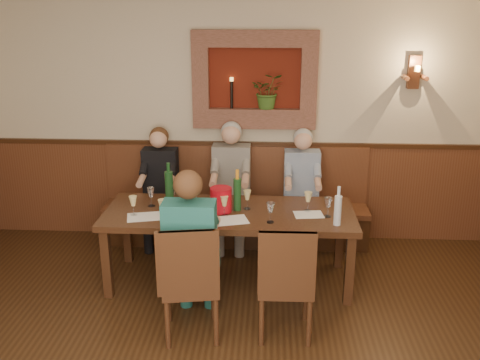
% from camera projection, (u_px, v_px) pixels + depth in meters
% --- Properties ---
extents(room_shell, '(6.04, 6.04, 2.82)m').
position_uv_depth(room_shell, '(204.00, 145.00, 3.02)').
color(room_shell, beige).
rests_on(room_shell, ground).
extents(wainscoting, '(6.02, 6.02, 1.15)m').
position_uv_depth(wainscoting, '(208.00, 341.00, 3.44)').
color(wainscoting, '#592E19').
rests_on(wainscoting, ground).
extents(wall_niche, '(1.36, 0.30, 1.06)m').
position_uv_depth(wall_niche, '(258.00, 84.00, 5.83)').
color(wall_niche, '#5D190D').
rests_on(wall_niche, ground).
extents(wall_sconce, '(0.25, 0.20, 0.35)m').
position_uv_depth(wall_sconce, '(414.00, 73.00, 5.68)').
color(wall_sconce, '#592E19').
rests_on(wall_sconce, ground).
extents(dining_table, '(2.40, 0.90, 0.75)m').
position_uv_depth(dining_table, '(229.00, 218.00, 5.16)').
color(dining_table, black).
rests_on(dining_table, ground).
extents(bench, '(3.00, 0.45, 1.11)m').
position_uv_depth(bench, '(236.00, 215.00, 6.16)').
color(bench, '#381E0F').
rests_on(bench, ground).
extents(chair_near_left, '(0.52, 0.52, 1.03)m').
position_uv_depth(chair_near_left, '(191.00, 303.00, 4.41)').
color(chair_near_left, black).
rests_on(chair_near_left, ground).
extents(chair_near_right, '(0.45, 0.45, 1.01)m').
position_uv_depth(chair_near_right, '(285.00, 303.00, 4.43)').
color(chair_near_right, black).
rests_on(chair_near_right, ground).
extents(person_bench_left, '(0.39, 0.48, 1.35)m').
position_uv_depth(person_bench_left, '(160.00, 198.00, 6.04)').
color(person_bench_left, black).
rests_on(person_bench_left, ground).
extents(person_bench_mid, '(0.42, 0.52, 1.43)m').
position_uv_depth(person_bench_mid, '(231.00, 197.00, 5.98)').
color(person_bench_mid, '#5B5753').
rests_on(person_bench_mid, ground).
extents(person_bench_right, '(0.39, 0.48, 1.36)m').
position_uv_depth(person_bench_right, '(301.00, 201.00, 5.95)').
color(person_bench_right, navy).
rests_on(person_bench_right, ground).
extents(person_chair_front, '(0.42, 0.52, 1.43)m').
position_uv_depth(person_chair_front, '(192.00, 262.00, 4.46)').
color(person_chair_front, '#184556').
rests_on(person_chair_front, ground).
extents(spittoon_bucket, '(0.23, 0.23, 0.24)m').
position_uv_depth(spittoon_bucket, '(221.00, 200.00, 5.10)').
color(spittoon_bucket, red).
rests_on(spittoon_bucket, dining_table).
extents(wine_bottle_green_a, '(0.08, 0.08, 0.41)m').
position_uv_depth(wine_bottle_green_a, '(237.00, 194.00, 5.11)').
color(wine_bottle_green_a, '#19471E').
rests_on(wine_bottle_green_a, dining_table).
extents(wine_bottle_green_b, '(0.11, 0.11, 0.43)m').
position_uv_depth(wine_bottle_green_b, '(169.00, 187.00, 5.26)').
color(wine_bottle_green_b, '#19471E').
rests_on(wine_bottle_green_b, dining_table).
extents(water_bottle, '(0.07, 0.07, 0.36)m').
position_uv_depth(water_bottle, '(338.00, 209.00, 4.77)').
color(water_bottle, silver).
rests_on(water_bottle, dining_table).
extents(tasting_sheet_a, '(0.36, 0.29, 0.00)m').
position_uv_depth(tasting_sheet_a, '(144.00, 217.00, 5.00)').
color(tasting_sheet_a, white).
rests_on(tasting_sheet_a, dining_table).
extents(tasting_sheet_b, '(0.37, 0.31, 0.00)m').
position_uv_depth(tasting_sheet_b, '(230.00, 220.00, 4.91)').
color(tasting_sheet_b, white).
rests_on(tasting_sheet_b, dining_table).
extents(tasting_sheet_c, '(0.29, 0.23, 0.00)m').
position_uv_depth(tasting_sheet_c, '(309.00, 215.00, 5.05)').
color(tasting_sheet_c, white).
rests_on(tasting_sheet_c, dining_table).
extents(tasting_sheet_d, '(0.30, 0.23, 0.00)m').
position_uv_depth(tasting_sheet_d, '(195.00, 222.00, 4.89)').
color(tasting_sheet_d, white).
rests_on(tasting_sheet_d, dining_table).
extents(wine_glass_0, '(0.08, 0.08, 0.19)m').
position_uv_depth(wine_glass_0, '(133.00, 206.00, 5.00)').
color(wine_glass_0, '#E2D087').
rests_on(wine_glass_0, dining_table).
extents(wine_glass_1, '(0.08, 0.08, 0.19)m').
position_uv_depth(wine_glass_1, '(151.00, 197.00, 5.23)').
color(wine_glass_1, white).
rests_on(wine_glass_1, dining_table).
extents(wine_glass_2, '(0.08, 0.08, 0.19)m').
position_uv_depth(wine_glass_2, '(162.00, 209.00, 4.92)').
color(wine_glass_2, '#E2D087').
rests_on(wine_glass_2, dining_table).
extents(wine_glass_3, '(0.08, 0.08, 0.19)m').
position_uv_depth(wine_glass_3, '(195.00, 198.00, 5.21)').
color(wine_glass_3, white).
rests_on(wine_glass_3, dining_table).
extents(wine_glass_4, '(0.08, 0.08, 0.19)m').
position_uv_depth(wine_glass_4, '(224.00, 206.00, 5.00)').
color(wine_glass_4, '#E2D087').
rests_on(wine_glass_4, dining_table).
extents(wine_glass_5, '(0.08, 0.08, 0.19)m').
position_uv_depth(wine_glass_5, '(247.00, 200.00, 5.16)').
color(wine_glass_5, '#E2D087').
rests_on(wine_glass_5, dining_table).
extents(wine_glass_6, '(0.08, 0.08, 0.19)m').
position_uv_depth(wine_glass_6, '(270.00, 213.00, 4.84)').
color(wine_glass_6, white).
rests_on(wine_glass_6, dining_table).
extents(wine_glass_7, '(0.08, 0.08, 0.19)m').
position_uv_depth(wine_glass_7, '(308.00, 202.00, 5.11)').
color(wine_glass_7, '#E2D087').
rests_on(wine_glass_7, dining_table).
extents(wine_glass_8, '(0.08, 0.08, 0.19)m').
position_uv_depth(wine_glass_8, '(328.00, 207.00, 4.97)').
color(wine_glass_8, white).
rests_on(wine_glass_8, dining_table).
extents(wine_glass_9, '(0.08, 0.08, 0.19)m').
position_uv_depth(wine_glass_9, '(198.00, 214.00, 4.81)').
color(wine_glass_9, '#E2D087').
rests_on(wine_glass_9, dining_table).
extents(wine_glass_10, '(0.08, 0.08, 0.19)m').
position_uv_depth(wine_glass_10, '(193.00, 210.00, 4.90)').
color(wine_glass_10, '#E2D087').
rests_on(wine_glass_10, dining_table).
extents(wine_glass_11, '(0.08, 0.08, 0.19)m').
position_uv_depth(wine_glass_11, '(173.00, 195.00, 5.29)').
color(wine_glass_11, white).
rests_on(wine_glass_11, dining_table).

